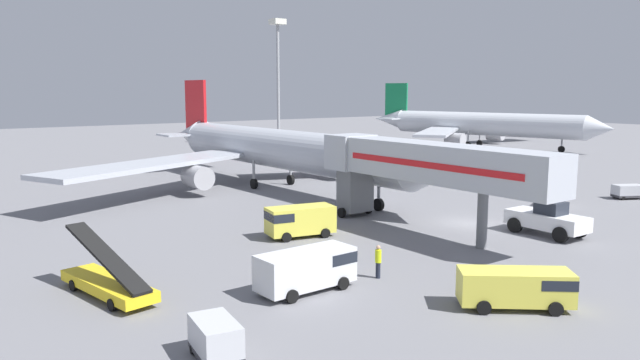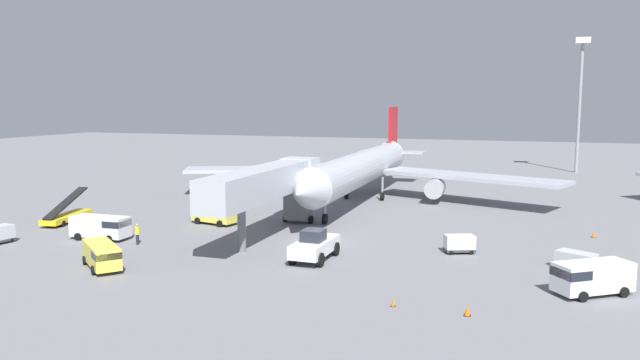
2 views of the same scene
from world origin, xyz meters
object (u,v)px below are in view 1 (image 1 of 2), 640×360
Objects in this scene: airplane_at_gate at (275,149)px; service_van_far_center at (298,220)px; ground_crew_worker_foreground at (378,261)px; service_van_outer_left at (308,267)px; airplane_background at (477,124)px; service_van_near_right at (518,286)px; apron_light_mast at (278,57)px; baggage_cart_rear_left at (215,338)px; jet_bridge at (418,164)px; baggage_cart_rear_right at (555,196)px; pushback_tug at (547,219)px; safety_cone_alpha at (530,179)px; belt_loader_truck at (108,281)px; baggage_cart_mid_left at (628,191)px.

service_van_far_center is (-10.46, -19.60, -2.89)m from airplane_at_gate.
service_van_far_center is 2.71× the size of ground_crew_worker_foreground.
service_van_far_center is at bearing 58.01° from service_van_outer_left.
service_van_far_center is 0.11× the size of airplane_background.
service_van_near_right is 88.91m from apron_light_mast.
service_van_outer_left is 1.92× the size of baggage_cart_rear_left.
jet_bridge is 17.74m from baggage_cart_rear_right.
ground_crew_worker_foreground is (-12.28, -30.02, -3.14)m from airplane_at_gate.
baggage_cart_rear_right is at bearing 14.54° from baggage_cart_rear_left.
ground_crew_worker_foreground is at bearing -166.97° from baggage_cart_rear_right.
pushback_tug is at bearing -34.92° from service_van_far_center.
airplane_at_gate is 41.73m from baggage_cart_rear_left.
airplane_at_gate is at bearing 152.01° from safety_cone_alpha.
service_van_far_center is 1.82× the size of baggage_cart_rear_left.
service_van_far_center reaches higher than safety_cone_alpha.
service_van_near_right is at bearing -151.72° from pushback_tug.
airplane_at_gate is 26.55× the size of ground_crew_worker_foreground.
service_van_outer_left reaches higher than baggage_cart_rear_right.
airplane_at_gate is 33.84m from service_van_outer_left.
safety_cone_alpha is (25.80, -13.71, -3.83)m from airplane_at_gate.
jet_bridge is 24.41m from baggage_cart_rear_left.
service_van_outer_left is 8.84m from baggage_cart_rear_left.
baggage_cart_rear_right is 4.49× the size of safety_cone_alpha.
service_van_far_center reaches higher than baggage_cart_rear_left.
airplane_at_gate reaches higher than belt_loader_truck.
service_van_far_center reaches higher than service_van_near_right.
service_van_outer_left is at bearing -169.85° from baggage_cart_rear_right.
airplane_background reaches higher than jet_bridge.
service_van_outer_left is 4.33m from ground_crew_worker_foreground.
jet_bridge is 30.27m from safety_cone_alpha.
service_van_outer_left is at bearing -175.19° from baggage_cart_mid_left.
airplane_at_gate is 23.58m from jet_bridge.
safety_cone_alpha is 42.28m from airplane_background.
airplane_background is (56.94, 40.57, -0.83)m from jet_bridge.
ground_crew_worker_foreground is 0.08× the size of apron_light_mast.
baggage_cart_rear_right is at bearing -134.14° from airplane_background.
service_van_near_right reaches higher than baggage_cart_mid_left.
jet_bridge is (-2.48, -23.43, 0.85)m from airplane_at_gate.
service_van_near_right is 43.02m from safety_cone_alpha.
pushback_tug is 0.13× the size of airplane_background.
service_van_outer_left is at bearing -157.12° from jet_bridge.
baggage_cart_rear_left reaches higher than baggage_cart_rear_right.
belt_loader_truck is 0.30× the size of apron_light_mast.
airplane_at_gate reaches higher than pushback_tug.
baggage_cart_rear_left is at bearing -133.88° from service_van_far_center.
safety_cone_alpha is (21.62, 16.11, -0.86)m from pushback_tug.
baggage_cart_rear_right is at bearing 28.93° from service_van_near_right.
jet_bridge reaches higher than baggage_cart_rear_left.
airplane_background reaches higher than baggage_cart_mid_left.
baggage_cart_rear_left is 93.78m from airplane_background.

